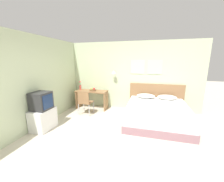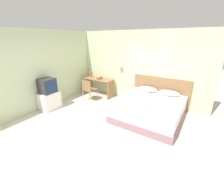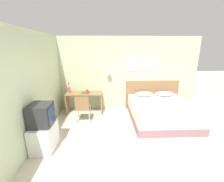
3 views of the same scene
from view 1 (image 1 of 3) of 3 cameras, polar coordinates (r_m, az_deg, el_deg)
ground_plane at (r=3.54m, az=-0.22°, el=-20.65°), size 24.00×24.00×0.00m
wall_back at (r=5.50m, az=6.87°, el=6.15°), size 5.44×0.31×2.65m
wall_left at (r=4.13m, az=-34.64°, el=1.75°), size 0.06×5.53×2.65m
bed at (r=4.63m, az=18.02°, el=-9.01°), size 1.87×2.02×0.57m
headboard at (r=5.54m, az=17.71°, el=-2.68°), size 1.99×0.06×1.07m
pillow_left at (r=5.24m, az=13.88°, el=-1.98°), size 0.66×0.39×0.16m
pillow_right at (r=5.28m, az=21.92°, el=-2.42°), size 0.66×0.39×0.16m
folded_towel_near_foot at (r=4.23m, az=16.98°, el=-6.39°), size 0.33×0.30×0.06m
folded_towel_mid_bed at (r=3.82m, az=19.18°, el=-8.65°), size 0.35×0.34×0.06m
desk at (r=5.66m, az=-8.37°, el=-2.03°), size 1.25×0.54×0.74m
desk_chair at (r=5.02m, az=-11.22°, el=-4.19°), size 0.45×0.45×0.86m
fruit_bowl at (r=5.56m, az=-8.03°, el=0.51°), size 0.27×0.27×0.13m
flower_vase at (r=5.84m, az=-13.02°, el=1.74°), size 0.08×0.08×0.36m
tv_stand at (r=4.46m, az=-26.68°, el=-10.42°), size 0.46×0.66×0.60m
television at (r=4.29m, az=-27.37°, el=-3.67°), size 0.45×0.48×0.50m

